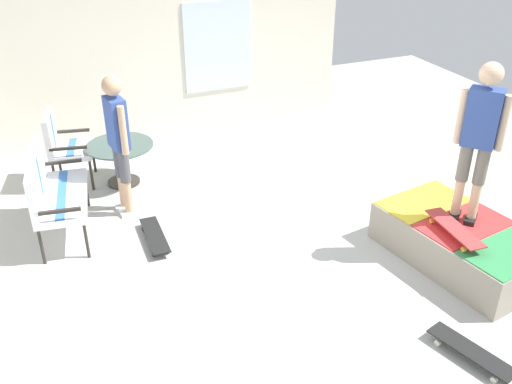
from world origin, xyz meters
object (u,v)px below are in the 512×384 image
(person_watching, at_px, (118,135))
(skateboard_spare, at_px, (471,351))
(patio_bench, at_px, (50,188))
(person_skater, at_px, (480,132))
(skate_ramp, at_px, (463,241))
(skateboard_on_ramp, at_px, (455,229))
(skateboard_by_bench, at_px, (155,236))
(patio_table, at_px, (121,156))
(patio_chair_near_house, at_px, (62,142))

(person_watching, distance_m, skateboard_spare, 4.42)
(patio_bench, xyz_separation_m, person_watching, (0.19, -0.86, 0.43))
(person_watching, distance_m, person_skater, 3.99)
(skate_ramp, height_order, patio_bench, patio_bench)
(skate_ramp, height_order, person_skater, person_skater)
(person_watching, height_order, person_skater, person_skater)
(skateboard_spare, bearing_deg, skateboard_on_ramp, -30.02)
(person_skater, bearing_deg, skateboard_by_bench, 63.07)
(patio_table, relative_size, skateboard_by_bench, 1.12)
(patio_bench, relative_size, skateboard_by_bench, 1.64)
(skate_ramp, relative_size, patio_table, 2.21)
(patio_table, bearing_deg, person_watching, 171.70)
(skate_ramp, xyz_separation_m, skateboard_by_bench, (1.64, 3.03, -0.15))
(skateboard_spare, distance_m, skateboard_on_ramp, 1.36)
(skate_ramp, bearing_deg, patio_bench, 60.84)
(patio_table, height_order, skateboard_on_ramp, patio_table)
(skateboard_on_ramp, bearing_deg, person_watching, 48.15)
(person_watching, relative_size, skateboard_by_bench, 2.19)
(patio_chair_near_house, height_order, skateboard_by_bench, patio_chair_near_house)
(patio_bench, height_order, skateboard_on_ramp, patio_bench)
(skateboard_on_ramp, bearing_deg, skateboard_spare, 149.98)
(patio_chair_near_house, relative_size, patio_table, 1.13)
(skate_ramp, distance_m, person_skater, 1.25)
(skateboard_spare, bearing_deg, skateboard_by_bench, 36.06)
(person_skater, distance_m, skateboard_by_bench, 3.68)
(patio_bench, distance_m, person_watching, 0.98)
(person_watching, bearing_deg, skateboard_spare, -148.64)
(patio_chair_near_house, bearing_deg, skateboard_spare, -149.29)
(patio_table, distance_m, skateboard_on_ramp, 4.37)
(patio_bench, relative_size, skateboard_spare, 1.60)
(person_watching, height_order, skateboard_by_bench, person_watching)
(person_watching, bearing_deg, patio_table, -8.30)
(person_watching, height_order, skateboard_on_ramp, person_watching)
(patio_table, bearing_deg, person_skater, -135.60)
(skate_ramp, relative_size, patio_chair_near_house, 1.95)
(person_skater, bearing_deg, patio_bench, 61.93)
(person_watching, distance_m, skateboard_on_ramp, 3.91)
(skate_ramp, height_order, skateboard_on_ramp, skateboard_on_ramp)
(skate_ramp, relative_size, skateboard_by_bench, 2.47)
(patio_table, xyz_separation_m, person_watching, (-0.79, 0.11, 0.64))
(person_watching, bearing_deg, patio_chair_near_house, 28.46)
(patio_bench, distance_m, person_skater, 4.67)
(skate_ramp, height_order, skateboard_spare, skate_ramp)
(patio_table, bearing_deg, skateboard_by_bench, -178.67)
(person_watching, bearing_deg, patio_bench, 102.78)
(skate_ramp, bearing_deg, person_watching, 52.40)
(patio_chair_near_house, height_order, skateboard_on_ramp, patio_chair_near_house)
(person_watching, bearing_deg, person_skater, -126.42)
(patio_chair_near_house, bearing_deg, person_watching, -151.54)
(patio_chair_near_house, relative_size, skateboard_spare, 1.24)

